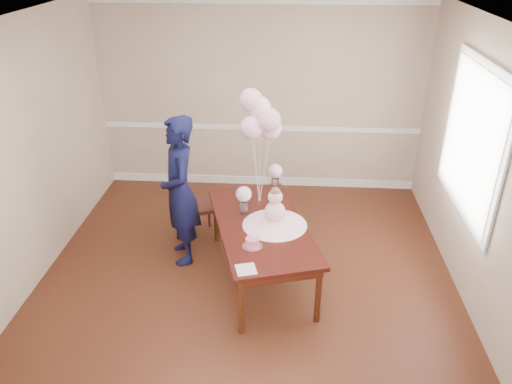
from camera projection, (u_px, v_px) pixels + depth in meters
name	position (u px, v px, depth m)	size (l,w,h in m)	color
floor	(246.00, 287.00, 5.33)	(4.50, 5.00, 0.00)	#37170D
ceiling	(243.00, 24.00, 4.09)	(4.50, 5.00, 0.02)	white
wall_back	(260.00, 97.00, 6.93)	(4.50, 0.02, 2.70)	tan
wall_left	(14.00, 166.00, 4.85)	(0.02, 5.00, 2.70)	tan
wall_right	(488.00, 180.00, 4.57)	(0.02, 5.00, 2.70)	tan
chair_rail_trim	(260.00, 128.00, 7.12)	(4.50, 0.02, 0.07)	white
baseboard_trim	(260.00, 180.00, 7.51)	(4.50, 0.02, 0.12)	white
window_frame	(473.00, 140.00, 4.93)	(0.02, 1.66, 1.56)	silver
window_blinds	(471.00, 140.00, 4.93)	(0.01, 1.50, 1.40)	silver
dining_table_top	(261.00, 226.00, 5.22)	(0.89, 1.78, 0.04)	black
table_apron	(261.00, 231.00, 5.25)	(0.80, 1.69, 0.09)	black
table_leg_fl	(241.00, 306.00, 4.59)	(0.06, 0.06, 0.62)	black
table_leg_fr	(318.00, 295.00, 4.73)	(0.06, 0.06, 0.62)	black
table_leg_bl	(216.00, 218.00, 6.01)	(0.06, 0.06, 0.62)	black
table_leg_br	(276.00, 212.00, 6.15)	(0.06, 0.06, 0.62)	black
baby_skirt	(275.00, 221.00, 5.17)	(0.68, 0.68, 0.09)	#FFBBDC
baby_torso	(275.00, 211.00, 5.12)	(0.21, 0.21, 0.21)	#FFA1C4
baby_head	(275.00, 197.00, 5.04)	(0.15, 0.15, 0.15)	beige
baby_hair	(275.00, 192.00, 5.02)	(0.11, 0.11, 0.11)	brown
cake_platter	(252.00, 246.00, 4.83)	(0.20, 0.20, 0.01)	#BCBBBF
birthday_cake	(252.00, 242.00, 4.80)	(0.13, 0.13, 0.09)	#EA4980
cake_flower_a	(252.00, 237.00, 4.78)	(0.03, 0.03, 0.03)	white
cake_flower_b	(255.00, 236.00, 4.80)	(0.03, 0.03, 0.03)	white
rose_vase_near	(244.00, 207.00, 5.38)	(0.09, 0.09, 0.14)	white
roses_near	(244.00, 194.00, 5.31)	(0.17, 0.17, 0.17)	silver
rose_vase_far	(275.00, 183.00, 5.89)	(0.09, 0.09, 0.14)	silver
roses_far	(275.00, 171.00, 5.82)	(0.17, 0.17, 0.17)	silver
napkin	(246.00, 269.00, 4.49)	(0.18, 0.18, 0.01)	silver
balloon_weight	(259.00, 201.00, 5.65)	(0.04, 0.04, 0.02)	white
balloon_a	(251.00, 128.00, 5.22)	(0.25, 0.25, 0.25)	#E7A4BE
balloon_b	(269.00, 120.00, 5.18)	(0.25, 0.25, 0.25)	#E4A2BB
balloon_c	(260.00, 108.00, 5.24)	(0.25, 0.25, 0.25)	#FFB4D1
balloon_d	(251.00, 100.00, 5.20)	(0.25, 0.25, 0.25)	#E9A5B3
balloon_e	(270.00, 128.00, 5.35)	(0.25, 0.25, 0.25)	#FEB4D6
balloon_ribbon_a	(256.00, 171.00, 5.47)	(0.00, 0.00, 0.75)	white
balloon_ribbon_b	(264.00, 168.00, 5.44)	(0.00, 0.00, 0.84)	silver
balloon_ribbon_c	(260.00, 162.00, 5.47)	(0.00, 0.00, 0.92)	white
balloon_ribbon_d	(255.00, 158.00, 5.45)	(0.00, 0.00, 1.01)	white
balloon_ribbon_e	(265.00, 171.00, 5.53)	(0.00, 0.00, 0.70)	white
dining_chair_seat	(198.00, 206.00, 6.07)	(0.41, 0.41, 0.05)	#38150F
chair_leg_fl	(188.00, 230.00, 5.98)	(0.04, 0.04, 0.40)	#39190F
chair_leg_fr	(216.00, 226.00, 6.07)	(0.04, 0.04, 0.40)	#35160E
chair_leg_bl	(183.00, 217.00, 6.26)	(0.04, 0.04, 0.40)	#391C0F
chair_leg_br	(209.00, 213.00, 6.36)	(0.04, 0.04, 0.40)	#33120E
chair_back_post_l	(184.00, 194.00, 5.75)	(0.04, 0.04, 0.52)	#35150E
chair_back_post_r	(179.00, 182.00, 6.03)	(0.04, 0.04, 0.52)	black
chair_slat_low	(182.00, 196.00, 5.94)	(0.03, 0.37, 0.05)	#36130E
chair_slat_mid	(181.00, 185.00, 5.87)	(0.03, 0.37, 0.05)	#3B1A10
chair_slat_top	(180.00, 174.00, 5.81)	(0.03, 0.37, 0.05)	#37170F
woman	(180.00, 191.00, 5.46)	(0.62, 0.41, 1.71)	black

